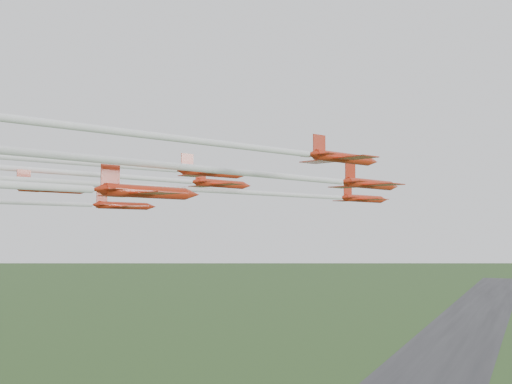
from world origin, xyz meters
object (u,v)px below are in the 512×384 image
at_px(jet_lead, 282,194).
at_px(jet_row3_mid, 96,164).
at_px(jet_row3_right, 268,149).
at_px(jet_row2_right, 281,176).
at_px(jet_row2_left, 142,178).
at_px(jet_row3_left, 34,203).

height_order(jet_lead, jet_row3_mid, jet_row3_mid).
bearing_deg(jet_row3_right, jet_row3_mid, -167.09).
relative_size(jet_row2_right, jet_row3_right, 1.47).
height_order(jet_lead, jet_row2_left, jet_row2_left).
bearing_deg(jet_lead, jet_row3_mid, -88.25).
bearing_deg(jet_lead, jet_row2_right, -44.85).
bearing_deg(jet_row3_right, jet_lead, 133.36).
bearing_deg(jet_row2_left, jet_row3_mid, -52.82).
bearing_deg(jet_row3_mid, jet_row2_left, 132.18).
bearing_deg(jet_row2_left, jet_row3_right, -18.02).
xyz_separation_m(jet_row2_right, jet_row3_mid, (-17.31, -7.82, 1.24)).
bearing_deg(jet_row2_left, jet_row3_left, -140.96).
xyz_separation_m(jet_lead, jet_row2_left, (-15.44, -9.65, 1.94)).
bearing_deg(jet_row2_left, jet_lead, 51.77).
distance_m(jet_row3_left, jet_row3_mid, 21.76).
bearing_deg(jet_row3_mid, jet_row3_left, 173.37).
bearing_deg(jet_row3_mid, jet_lead, 92.51).
bearing_deg(jet_row3_right, jet_row2_left, 166.30).
xyz_separation_m(jet_lead, jet_row2_right, (6.86, -17.72, 0.76)).
bearing_deg(jet_row3_right, jet_row3_left, -177.27).
relative_size(jet_row2_right, jet_row3_left, 1.15).
height_order(jet_row2_right, jet_row3_right, jet_row3_right).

